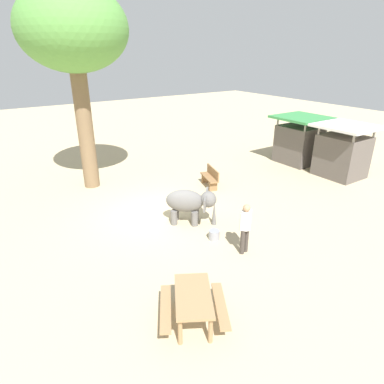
% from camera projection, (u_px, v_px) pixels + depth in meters
% --- Properties ---
extents(ground_plane, '(60.00, 60.00, 0.00)m').
position_uv_depth(ground_plane, '(155.00, 213.00, 12.67)').
color(ground_plane, tan).
extents(elephant, '(1.67, 1.72, 1.26)m').
position_uv_depth(elephant, '(190.00, 202.00, 11.68)').
color(elephant, slate).
rests_on(elephant, ground_plane).
extents(person_handler, '(0.32, 0.50, 1.62)m').
position_uv_depth(person_handler, '(245.00, 225.00, 9.87)').
color(person_handler, '#3F3833').
rests_on(person_handler, ground_plane).
extents(shade_tree_main, '(4.59, 4.21, 8.12)m').
position_uv_depth(shade_tree_main, '(73.00, 33.00, 12.76)').
color(shade_tree_main, brown).
rests_on(shade_tree_main, ground_plane).
extents(wooden_bench, '(1.46, 0.79, 0.88)m').
position_uv_depth(wooden_bench, '(211.00, 177.00, 14.98)').
color(wooden_bench, olive).
rests_on(wooden_bench, ground_plane).
extents(picnic_table_near, '(2.04, 2.03, 0.78)m').
position_uv_depth(picnic_table_near, '(193.00, 301.00, 7.40)').
color(picnic_table_near, '#9E7A51').
rests_on(picnic_table_near, ground_plane).
extents(market_stall_green, '(2.50, 2.50, 2.52)m').
position_uv_depth(market_stall_green, '(299.00, 142.00, 18.00)').
color(market_stall_green, '#59514C').
rests_on(market_stall_green, ground_plane).
extents(market_stall_white, '(2.50, 2.50, 2.52)m').
position_uv_depth(market_stall_white, '(342.00, 154.00, 16.02)').
color(market_stall_white, '#59514C').
rests_on(market_stall_white, ground_plane).
extents(feed_bucket, '(0.36, 0.36, 0.32)m').
position_uv_depth(feed_bucket, '(214.00, 235.00, 10.89)').
color(feed_bucket, gray).
rests_on(feed_bucket, ground_plane).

